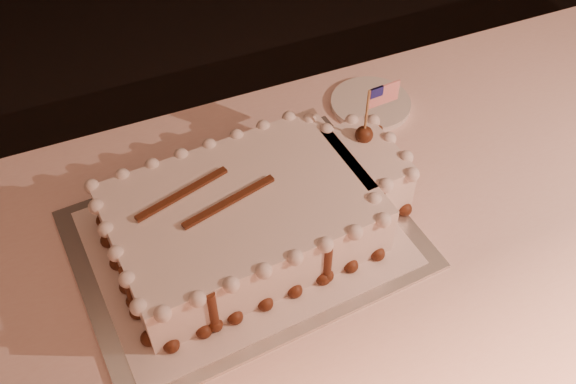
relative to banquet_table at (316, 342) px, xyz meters
name	(u,v)px	position (x,y,z in m)	size (l,w,h in m)	color
banquet_table	(316,342)	(0.00, 0.00, 0.00)	(2.40, 0.80, 0.75)	#FFD0C5
cake_board	(244,239)	(-0.13, 0.04, 0.38)	(0.55, 0.41, 0.01)	silver
doily	(244,237)	(-0.13, 0.04, 0.38)	(0.49, 0.37, 0.00)	white
sheet_cake	(259,212)	(-0.10, 0.04, 0.43)	(0.52, 0.33, 0.21)	white
side_plate	(371,104)	(0.23, 0.26, 0.38)	(0.16, 0.16, 0.01)	silver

